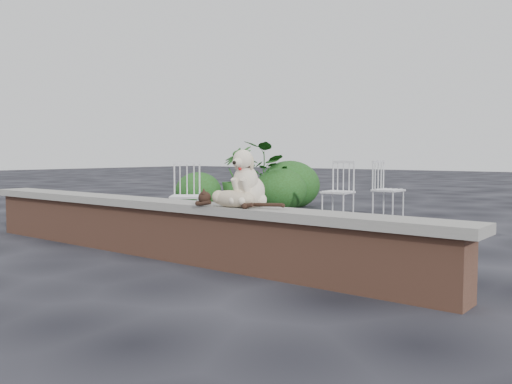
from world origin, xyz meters
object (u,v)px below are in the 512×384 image
Objects in this scene: chair_b at (338,191)px; potted_plant_a at (267,175)px; chair_e at (388,189)px; chair_a at (186,195)px; potted_plant_b at (238,176)px; cat at (232,198)px; dog at (249,178)px.

chair_b is 2.31m from potted_plant_a.
chair_e is 2.54m from potted_plant_a.
chair_a is 0.73× the size of potted_plant_a.
chair_b is at bearing -17.12° from potted_plant_b.
chair_e is 0.78× the size of potted_plant_b.
chair_b is (-1.16, 3.86, -0.20)m from cat.
dog is 6.11m from potted_plant_b.
dog is 2.94m from chair_a.
dog is 0.52× the size of cat.
cat is 4.04m from chair_b.
cat is at bearing -125.76° from dog.
cat is 6.17m from potted_plant_b.
dog is 5.72m from potted_plant_a.
chair_e reaches higher than cat.
potted_plant_a is (-3.28, 4.77, -0.02)m from cat.
potted_plant_b is at bearing 122.35° from cat.
chair_b and chair_e have the same top height.
cat is at bearing -49.96° from potted_plant_b.
chair_a is (-2.37, 1.73, -0.20)m from cat.
chair_e is at bearing 92.47° from dog.
potted_plant_b is at bearing -175.61° from potted_plant_a.
potted_plant_b is (-3.22, -0.06, 0.13)m from chair_e.
potted_plant_a reaches higher than cat.
chair_b is at bearing 99.11° from cat.
chair_b is 2.44m from chair_a.
chair_b is 1.00× the size of chair_a.
chair_e is (0.42, 0.92, 0.00)m from chair_b.
potted_plant_a is 0.69m from potted_plant_b.
potted_plant_a reaches higher than chair_e.
cat is 0.84× the size of potted_plant_b.
potted_plant_b reaches higher than chair_b.
dog is at bearing -54.00° from potted_plant_a.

